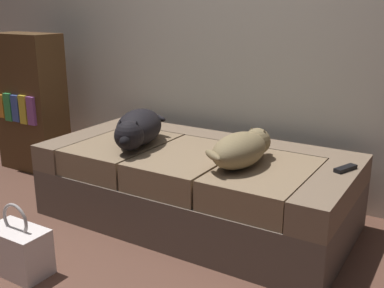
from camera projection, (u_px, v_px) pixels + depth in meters
name	position (u px, v px, depth m)	size (l,w,h in m)	color
couch	(196.00, 186.00, 2.88)	(1.88, 0.92, 0.46)	brown
dog_dark	(138.00, 128.00, 2.87)	(0.43, 0.61, 0.22)	black
dog_tan	(242.00, 148.00, 2.52)	(0.28, 0.55, 0.19)	olive
tv_remote	(345.00, 169.00, 2.46)	(0.04, 0.15, 0.02)	black
handbag	(19.00, 250.00, 2.33)	(0.32, 0.18, 0.38)	silver
bookshelf	(31.00, 103.00, 3.73)	(0.56, 0.30, 1.10)	#51351C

